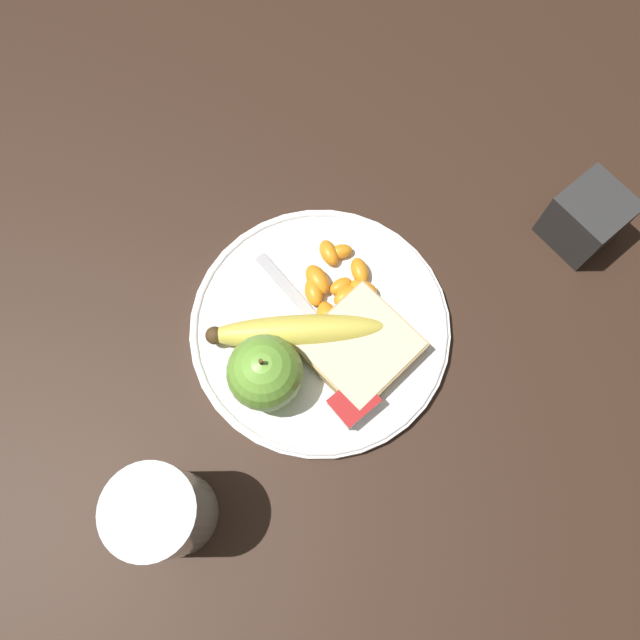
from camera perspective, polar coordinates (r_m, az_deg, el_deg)
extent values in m
plane|color=#332116|center=(0.65, 0.00, -0.89)|extent=(3.00, 3.00, 0.00)
cylinder|color=white|center=(0.64, 0.00, -0.73)|extent=(0.27, 0.27, 0.01)
torus|color=white|center=(0.64, 0.00, -0.56)|extent=(0.26, 0.26, 0.01)
cylinder|color=silver|center=(0.58, -14.13, -16.70)|extent=(0.08, 0.08, 0.11)
cylinder|color=yellow|center=(0.59, -13.91, -16.74)|extent=(0.07, 0.07, 0.09)
sphere|color=#72B23D|center=(0.59, -5.06, -4.82)|extent=(0.07, 0.07, 0.07)
cylinder|color=brown|center=(0.55, -5.42, -3.84)|extent=(0.00, 0.00, 0.01)
ellipsoid|color=#E0CC4C|center=(0.62, -1.98, -1.05)|extent=(0.16, 0.13, 0.03)
sphere|color=#473319|center=(0.63, -9.62, -1.40)|extent=(0.02, 0.02, 0.02)
cube|color=tan|center=(0.62, 3.73, -2.49)|extent=(0.11, 0.10, 0.02)
cube|color=beige|center=(0.62, 3.73, -2.49)|extent=(0.10, 0.10, 0.02)
cube|color=#B2B2B7|center=(0.65, -2.49, 2.10)|extent=(0.01, 0.12, 0.00)
cube|color=#B2B2B7|center=(0.63, 2.32, -3.42)|extent=(0.03, 0.05, 0.00)
cube|color=silver|center=(0.61, 3.07, -7.56)|extent=(0.04, 0.03, 0.02)
cube|color=#B21E1E|center=(0.60, 3.12, -7.37)|extent=(0.04, 0.03, 0.00)
ellipsoid|color=orange|center=(0.65, 3.65, 4.52)|extent=(0.03, 0.03, 0.02)
ellipsoid|color=orange|center=(0.64, -0.56, 2.61)|extent=(0.03, 0.04, 0.02)
ellipsoid|color=orange|center=(0.64, 2.36, 2.24)|extent=(0.03, 0.02, 0.02)
ellipsoid|color=orange|center=(0.65, 1.89, 3.13)|extent=(0.03, 0.02, 0.01)
ellipsoid|color=orange|center=(0.64, 3.79, 3.07)|extent=(0.03, 0.03, 0.02)
ellipsoid|color=orange|center=(0.63, 0.93, -0.03)|extent=(0.03, 0.04, 0.02)
ellipsoid|color=orange|center=(0.66, 0.82, 6.17)|extent=(0.03, 0.03, 0.02)
ellipsoid|color=orange|center=(0.66, 1.89, 6.28)|extent=(0.03, 0.03, 0.01)
ellipsoid|color=orange|center=(0.64, -0.23, 3.73)|extent=(0.03, 0.04, 0.02)
cube|color=#2D2D2D|center=(0.72, 23.17, 8.56)|extent=(0.07, 0.07, 0.07)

